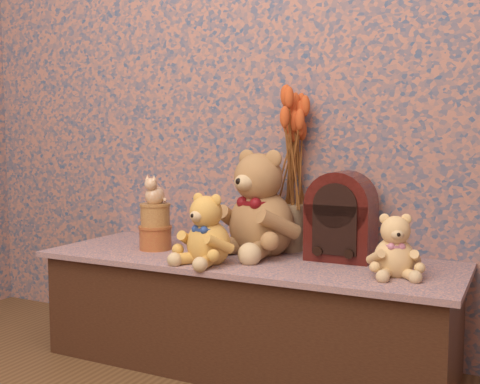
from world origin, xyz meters
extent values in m
cube|color=#3C577B|center=(0.00, 1.50, 1.30)|extent=(3.00, 0.10, 2.60)
cube|color=#364770|center=(0.00, 1.24, 0.20)|extent=(1.51, 0.54, 0.40)
cylinder|color=tan|center=(0.09, 1.42, 0.49)|extent=(0.14, 0.14, 0.18)
cylinder|color=#BD8337|center=(-0.38, 1.21, 0.44)|extent=(0.16, 0.16, 0.09)
cylinder|color=#D6B35D|center=(-0.38, 1.21, 0.53)|extent=(0.15, 0.15, 0.09)
camera|label=1|loc=(0.90, -0.61, 0.82)|focal=43.00mm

